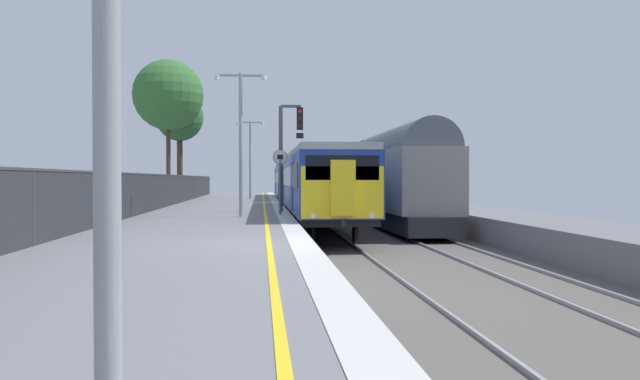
{
  "coord_description": "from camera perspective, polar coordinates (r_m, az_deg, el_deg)",
  "views": [
    {
      "loc": [
        -0.52,
        -14.88,
        1.46
      ],
      "look_at": [
        1.32,
        5.89,
        1.11
      ],
      "focal_mm": 37.32,
      "sensor_mm": 36.0,
      "label": 1
    }
  ],
  "objects": [
    {
      "name": "background_tree_left",
      "position": [
        50.7,
        -11.92,
        5.97
      ],
      "size": [
        3.52,
        3.52,
        7.79
      ],
      "color": "#473323",
      "rests_on": "ground"
    },
    {
      "name": "ground",
      "position": [
        15.36,
        6.91,
        -6.79
      ],
      "size": [
        17.4,
        110.0,
        1.21
      ],
      "color": "slate"
    },
    {
      "name": "speed_limit_sign",
      "position": [
        27.0,
        -3.43,
        1.44
      ],
      "size": [
        0.59,
        0.08,
        2.64
      ],
      "color": "#59595B",
      "rests_on": "ground"
    },
    {
      "name": "platform_lamp_far",
      "position": [
        48.26,
        -6.01,
        3.17
      ],
      "size": [
        2.0,
        0.2,
        5.63
      ],
      "color": "#93999E",
      "rests_on": "ground"
    },
    {
      "name": "commuter_train_at_platform",
      "position": [
        41.32,
        -1.44,
        0.7
      ],
      "size": [
        2.83,
        40.37,
        3.81
      ],
      "color": "navy",
      "rests_on": "ground"
    },
    {
      "name": "freight_train_adjacent_track",
      "position": [
        54.97,
        1.85,
        1.16
      ],
      "size": [
        2.6,
        60.41,
        4.82
      ],
      "color": "#232326",
      "rests_on": "ground"
    },
    {
      "name": "background_tree_centre",
      "position": [
        45.12,
        -12.73,
        7.76
      ],
      "size": [
        4.63,
        4.63,
        9.29
      ],
      "color": "#473323",
      "rests_on": "ground"
    },
    {
      "name": "platform_lamp_mid",
      "position": [
        25.92,
        -6.82,
        4.98
      ],
      "size": [
        2.0,
        0.2,
        5.55
      ],
      "color": "#93999E",
      "rests_on": "ground"
    },
    {
      "name": "signal_gantry",
      "position": [
        29.6,
        -2.84,
        3.89
      ],
      "size": [
        1.1,
        0.24,
        4.74
      ],
      "color": "#47474C",
      "rests_on": "ground"
    },
    {
      "name": "platform_back_fence",
      "position": [
        15.69,
        -23.38,
        -1.21
      ],
      "size": [
        0.07,
        99.0,
        1.69
      ],
      "color": "#282B2D",
      "rests_on": "ground"
    }
  ]
}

